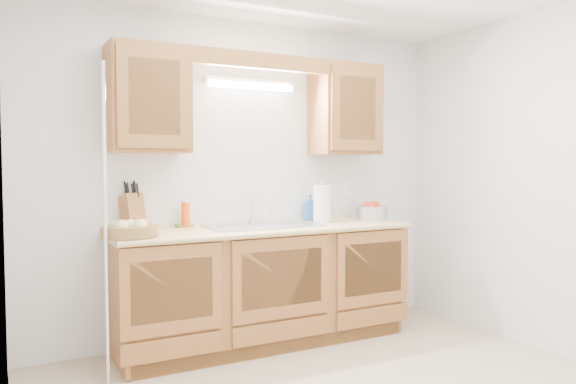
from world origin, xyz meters
TOP-DOWN VIEW (x-y plane):
  - room at (0.00, 0.00)m, footprint 3.52×3.50m
  - base_cabinets at (0.00, 1.20)m, footprint 2.20×0.60m
  - countertop at (0.00, 1.19)m, footprint 2.30×0.63m
  - upper_cabinet_left at (-0.83, 1.33)m, footprint 0.55×0.33m
  - upper_cabinet_right at (0.83, 1.33)m, footprint 0.55×0.33m
  - valance at (0.00, 1.19)m, footprint 2.20×0.05m
  - fluorescent_fixture at (0.00, 1.42)m, footprint 0.76×0.08m
  - sink at (0.00, 1.21)m, footprint 0.84×0.46m
  - wire_shelf_pole at (-1.20, 0.94)m, footprint 0.03×0.03m
  - outlet_plate at (0.95, 1.49)m, footprint 0.08×0.01m
  - fruit_basket at (-1.03, 1.05)m, footprint 0.48×0.48m
  - knife_block at (-0.93, 1.43)m, footprint 0.17×0.23m
  - orange_canister at (-0.54, 1.41)m, footprint 0.08×0.08m
  - soap_bottle at (0.54, 1.42)m, footprint 0.12×0.12m
  - sponge at (-0.54, 1.44)m, footprint 0.13×0.09m
  - paper_towel at (0.54, 1.23)m, footprint 0.18×0.18m
  - apple_bowl at (1.03, 1.25)m, footprint 0.36×0.36m

SIDE VIEW (x-z plane):
  - base_cabinets at x=0.00m, z-range 0.01..0.87m
  - sink at x=0.00m, z-range 0.65..1.01m
  - countertop at x=0.00m, z-range 0.86..0.90m
  - sponge at x=-0.54m, z-range 0.90..0.92m
  - fruit_basket at x=-1.03m, z-range 0.89..1.01m
  - apple_bowl at x=1.03m, z-range 0.89..1.04m
  - wire_shelf_pole at x=-1.20m, z-range 0.00..2.00m
  - orange_canister at x=-0.54m, z-range 0.90..1.10m
  - soap_bottle at x=0.54m, z-range 0.90..1.12m
  - knife_block at x=-0.93m, z-range 0.85..1.21m
  - paper_towel at x=0.54m, z-range 0.87..1.22m
  - outlet_plate at x=0.95m, z-range 1.09..1.21m
  - room at x=0.00m, z-range 0.00..2.50m
  - upper_cabinet_left at x=-0.83m, z-range 1.45..2.20m
  - upper_cabinet_right at x=0.83m, z-range 1.45..2.20m
  - fluorescent_fixture at x=0.00m, z-range 1.96..2.04m
  - valance at x=0.00m, z-range 2.08..2.20m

